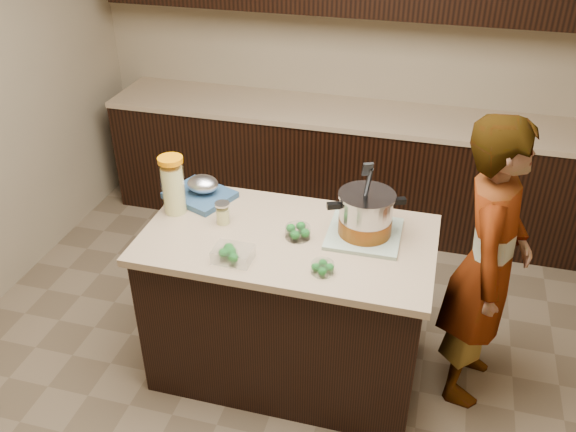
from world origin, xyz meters
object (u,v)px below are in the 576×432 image
lemonade_pitcher (173,187)px  person (487,266)px  island (288,305)px  stock_pot (366,216)px

lemonade_pitcher → person: size_ratio=0.20×
island → lemonade_pitcher: size_ratio=4.64×
island → lemonade_pitcher: (-0.64, 0.08, 0.59)m
lemonade_pitcher → stock_pot: bearing=1.8°
lemonade_pitcher → island: bearing=-6.8°
lemonade_pitcher → person: 1.64m
stock_pot → person: person is taller
stock_pot → person: size_ratio=0.25×
island → lemonade_pitcher: lemonade_pitcher is taller
stock_pot → lemonade_pitcher: size_ratio=1.26×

